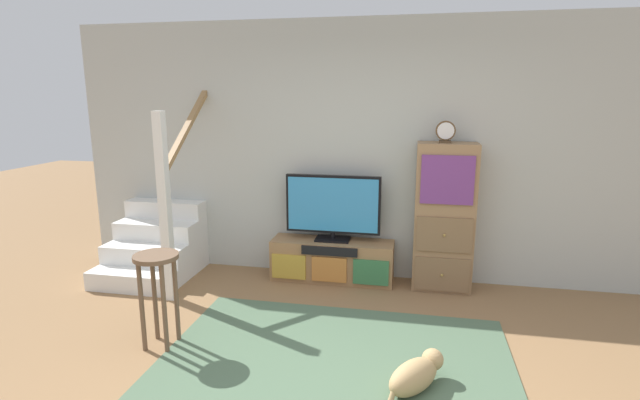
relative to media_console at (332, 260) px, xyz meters
name	(u,v)px	position (x,y,z in m)	size (l,w,h in m)	color
back_wall	(365,152)	(0.30, 0.27, 1.13)	(6.40, 0.12, 2.70)	#B2B7B2
area_rug	(335,361)	(0.30, -1.59, -0.21)	(2.60, 1.80, 0.01)	#4C664C
media_console	(332,260)	(0.00, 0.00, 0.00)	(1.29, 0.38, 0.43)	#997047
television	(333,206)	(0.00, 0.02, 0.59)	(0.99, 0.22, 0.70)	black
side_cabinet	(444,218)	(1.13, 0.01, 0.52)	(0.58, 0.38, 1.49)	#93704C
desk_clock	(446,132)	(1.10, 0.00, 1.38)	(0.19, 0.08, 0.21)	#4C3823
staircase	(165,236)	(-1.94, 0.01, 0.15)	(1.00, 1.36, 2.20)	white
bar_stool_near	(158,279)	(-1.08, -1.62, 0.34)	(0.34, 0.34, 0.75)	brown
dog	(416,374)	(0.89, -1.83, -0.10)	(0.43, 0.48, 0.23)	tan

